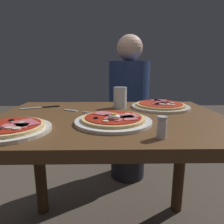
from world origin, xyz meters
TOP-DOWN VIEW (x-y plane):
  - dining_table at (0.00, 0.00)m, footprint 1.01×0.72m
  - pizza_foreground at (0.01, -0.11)m, footprint 0.29×0.29m
  - pizza_across_left at (-0.33, -0.21)m, footprint 0.26×0.26m
  - pizza_across_right at (0.27, 0.17)m, footprint 0.30×0.30m
  - water_glass_near at (0.05, 0.18)m, footprint 0.07×0.07m
  - fork at (-0.17, 0.09)m, footprint 0.15×0.09m
  - knife at (-0.35, 0.19)m, footprint 0.19×0.09m
  - salt_shaker at (0.15, -0.28)m, footprint 0.03×0.03m
  - diner_person at (0.16, 0.74)m, footprint 0.32×0.32m

SIDE VIEW (x-z plane):
  - diner_person at x=0.16m, z-range -0.03..1.15m
  - dining_table at x=0.00m, z-range 0.23..0.95m
  - fork at x=-0.17m, z-range 0.72..0.73m
  - knife at x=-0.35m, z-range 0.72..0.73m
  - pizza_across_left at x=-0.33m, z-range 0.72..0.75m
  - pizza_across_right at x=0.27m, z-range 0.72..0.75m
  - pizza_foreground at x=0.01m, z-range 0.71..0.76m
  - salt_shaker at x=0.15m, z-range 0.72..0.79m
  - water_glass_near at x=0.05m, z-range 0.72..0.83m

